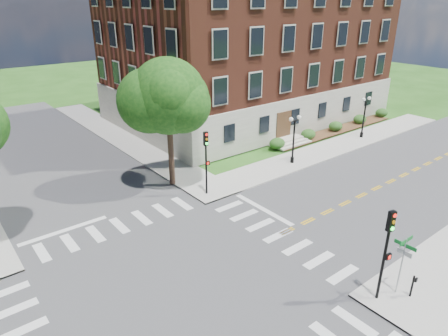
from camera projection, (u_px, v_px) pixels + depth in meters
ground at (179, 283)px, 20.58m from camera, size 160.00×160.00×0.00m
road_ew at (179, 283)px, 20.57m from camera, size 90.00×12.00×0.01m
road_ns at (179, 283)px, 20.57m from camera, size 12.00×90.00×0.01m
sidewalk_ne at (226, 143)px, 40.41m from camera, size 34.00×34.00×0.12m
crosswalk_east at (278, 236)px, 24.68m from camera, size 2.20×10.20×0.02m
stop_bar_east at (263, 209)px, 27.76m from camera, size 0.40×5.50×0.00m
main_building at (249, 46)px, 46.85m from camera, size 30.60×22.40×16.50m
shrub_row at (335, 132)px, 43.76m from camera, size 18.00×2.00×1.30m
tree_d at (168, 96)px, 28.67m from camera, size 5.56×5.56×9.71m
traffic_signal_se at (387, 245)px, 18.20m from camera, size 0.36×0.41×4.80m
traffic_signal_ne at (206, 155)px, 28.58m from camera, size 0.37×0.43×4.80m
twin_lamp_west at (294, 137)px, 34.42m from camera, size 1.36×0.36×4.23m
twin_lamp_east at (364, 115)px, 40.89m from camera, size 1.36×0.36×4.23m
street_sign_pole at (403, 255)px, 18.92m from camera, size 1.10×1.10×3.10m
push_button_post at (413, 285)px, 19.24m from camera, size 0.14×0.21×1.20m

